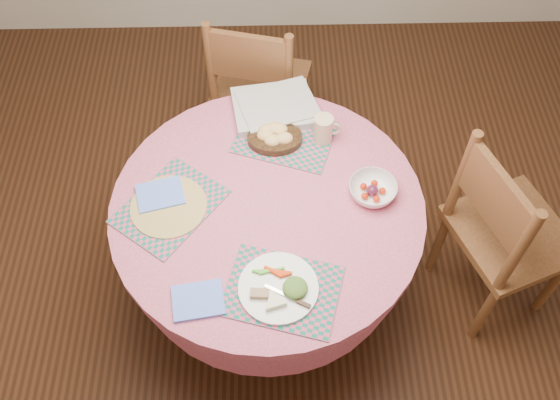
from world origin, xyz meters
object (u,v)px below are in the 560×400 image
(dining_table, at_px, (268,231))
(bread_bowl, at_px, (274,136))
(latte_mug, at_px, (324,129))
(chair_back, at_px, (258,87))
(wicker_trivet, at_px, (169,207))
(dinner_plate, at_px, (280,288))
(fruit_bowl, at_px, (373,190))
(chair_right, at_px, (503,232))

(dining_table, distance_m, bread_bowl, 0.40)
(bread_bowl, distance_m, latte_mug, 0.21)
(chair_back, relative_size, wicker_trivet, 3.28)
(dinner_plate, height_order, latte_mug, latte_mug)
(dining_table, relative_size, wicker_trivet, 4.13)
(chair_back, distance_m, wicker_trivet, 0.99)
(chair_back, relative_size, bread_bowl, 4.28)
(wicker_trivet, height_order, bread_bowl, bread_bowl)
(wicker_trivet, xyz_separation_m, bread_bowl, (0.42, 0.33, 0.03))
(dinner_plate, xyz_separation_m, fruit_bowl, (0.37, 0.42, 0.01))
(wicker_trivet, relative_size, latte_mug, 2.42)
(dining_table, bearing_deg, latte_mug, 54.10)
(dining_table, bearing_deg, wicker_trivet, -179.28)
(dining_table, relative_size, chair_right, 1.22)
(dining_table, xyz_separation_m, latte_mug, (0.24, 0.33, 0.26))
(dinner_plate, distance_m, bread_bowl, 0.70)
(wicker_trivet, xyz_separation_m, dinner_plate, (0.43, -0.37, 0.01))
(chair_right, distance_m, latte_mug, 0.87)
(dinner_plate, bearing_deg, bread_bowl, 90.68)
(dinner_plate, height_order, fruit_bowl, fruit_bowl)
(chair_back, bearing_deg, wicker_trivet, 82.94)
(latte_mug, bearing_deg, chair_right, -24.52)
(dining_table, xyz_separation_m, dinner_plate, (0.04, -0.38, 0.22))
(dinner_plate, xyz_separation_m, latte_mug, (0.20, 0.71, 0.05))
(chair_right, bearing_deg, wicker_trivet, 68.38)
(chair_back, xyz_separation_m, dinner_plate, (0.09, -1.27, 0.26))
(dining_table, distance_m, latte_mug, 0.48)
(wicker_trivet, height_order, fruit_bowl, fruit_bowl)
(wicker_trivet, distance_m, dinner_plate, 0.57)
(chair_right, relative_size, bread_bowl, 4.44)
(chair_right, relative_size, wicker_trivet, 3.40)
(chair_right, bearing_deg, fruit_bowl, 63.49)
(dining_table, height_order, chair_right, chair_right)
(chair_back, xyz_separation_m, wicker_trivet, (-0.34, -0.90, 0.24))
(dining_table, distance_m, fruit_bowl, 0.47)
(bread_bowl, relative_size, latte_mug, 1.86)
(latte_mug, bearing_deg, dining_table, -125.90)
(dining_table, distance_m, chair_right, 0.99)
(dining_table, relative_size, dinner_plate, 4.31)
(chair_back, height_order, wicker_trivet, chair_back)
(chair_back, bearing_deg, latte_mug, 130.25)
(bread_bowl, bearing_deg, chair_back, 97.67)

